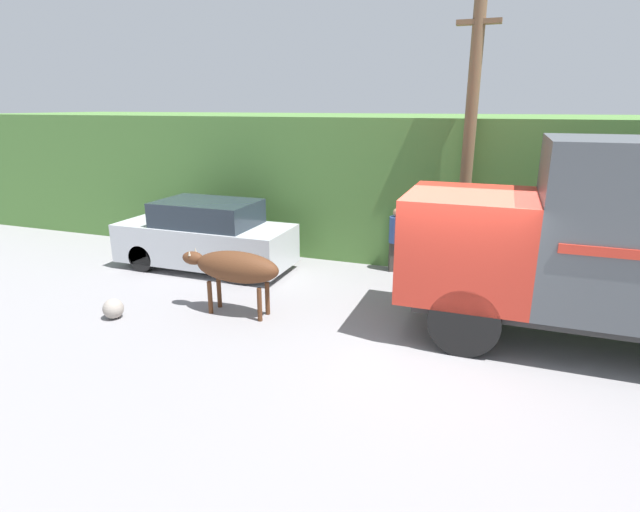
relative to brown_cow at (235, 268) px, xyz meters
The scene contains 8 objects.
ground_plane 4.07m from the brown_cow, ahead, with size 60.00×60.00×0.00m, color gray.
hillside_embankment 8.02m from the brown_cow, 60.23° to the left, with size 32.00×6.02×3.63m.
building_backdrop 5.70m from the brown_cow, 107.51° to the left, with size 5.29×2.70×2.61m.
brown_cow is the anchor object (origin of this frame).
parked_suv 3.07m from the brown_cow, 133.02° to the left, with size 4.33×1.71×1.70m.
pedestrian_on_hill 4.34m from the brown_cow, 57.18° to the left, with size 0.45×0.45×1.57m.
utility_pole 5.79m from the brown_cow, 43.42° to the left, with size 0.90×0.26×6.30m.
roadside_rock 2.46m from the brown_cow, 154.27° to the right, with size 0.39×0.39×0.39m.
Camera 1 is at (0.67, -8.04, 3.92)m, focal length 28.00 mm.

